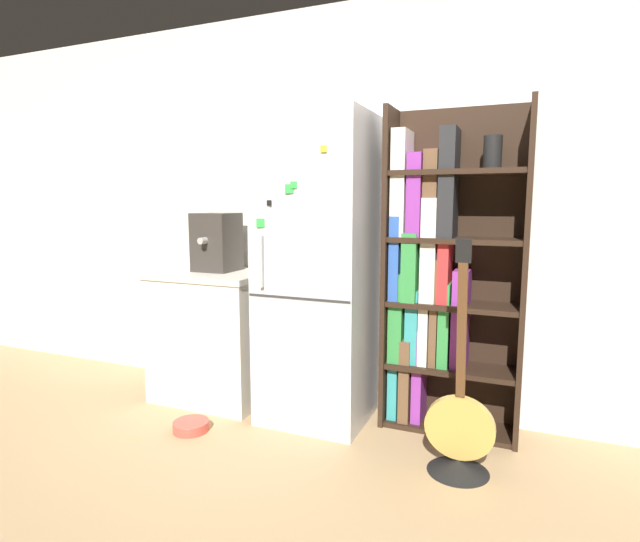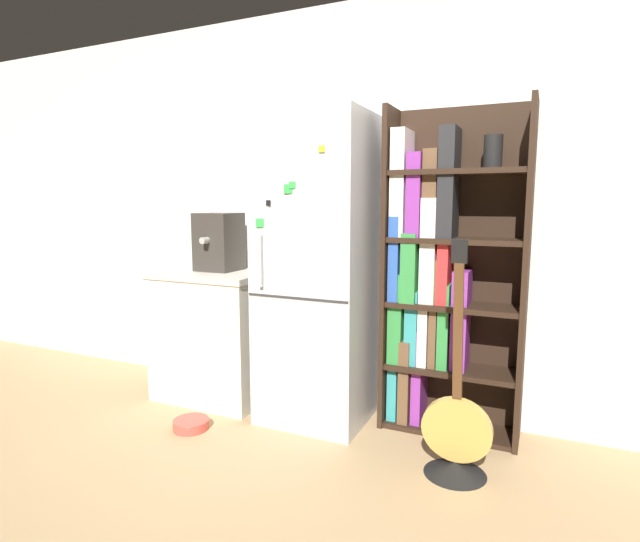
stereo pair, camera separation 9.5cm
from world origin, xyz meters
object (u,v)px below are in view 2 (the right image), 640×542
object	(u,v)px
refrigerator	(318,271)
espresso_machine	(219,242)
pet_bowl	(191,424)
bookshelf	(438,277)
guitar	(456,442)

from	to	relation	value
refrigerator	espresso_machine	world-z (taller)	refrigerator
pet_bowl	bookshelf	bearing A→B (deg)	26.39
refrigerator	guitar	xyz separation A→B (m)	(0.92, -0.35, -0.77)
pet_bowl	guitar	bearing A→B (deg)	5.26
bookshelf	espresso_machine	distance (m)	1.49
espresso_machine	pet_bowl	world-z (taller)	espresso_machine
guitar	pet_bowl	xyz separation A→B (m)	(-1.54, -0.14, -0.14)
espresso_machine	guitar	xyz separation A→B (m)	(1.70, -0.41, -0.92)
bookshelf	guitar	xyz separation A→B (m)	(0.22, -0.51, -0.75)
refrigerator	bookshelf	bearing A→B (deg)	12.97
bookshelf	pet_bowl	world-z (taller)	bookshelf
guitar	bookshelf	bearing A→B (deg)	112.96
refrigerator	espresso_machine	xyz separation A→B (m)	(-0.78, 0.06, 0.15)
espresso_machine	bookshelf	bearing A→B (deg)	4.11
espresso_machine	guitar	distance (m)	1.97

